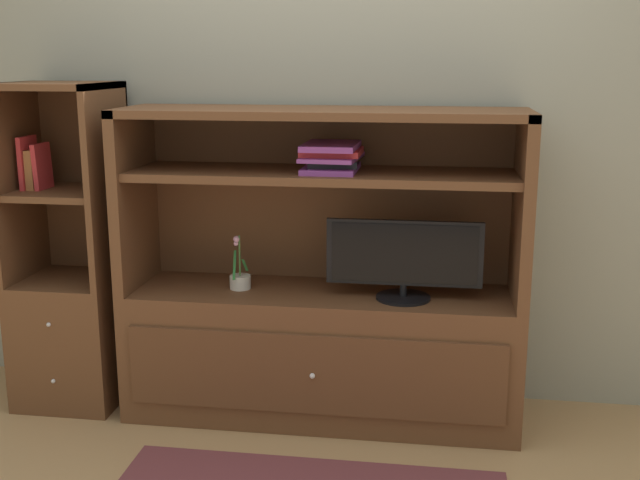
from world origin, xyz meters
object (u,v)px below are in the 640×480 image
potted_plant (240,278)px  bookshelf_tall (73,297)px  upright_book_row (35,166)px  tv_monitor (404,258)px  magazine_stack (332,157)px  media_console (322,319)px

potted_plant → bookshelf_tall: bearing=178.5°
upright_book_row → tv_monitor: bearing=-2.1°
tv_monitor → bookshelf_tall: bearing=177.4°
tv_monitor → bookshelf_tall: size_ratio=0.45×
potted_plant → magazine_stack: bearing=2.1°
media_console → upright_book_row: (-1.34, -0.01, 0.68)m
tv_monitor → potted_plant: 0.76m
tv_monitor → magazine_stack: size_ratio=1.92×
media_console → magazine_stack: media_console is taller
media_console → potted_plant: (-0.38, -0.02, 0.19)m
magazine_stack → upright_book_row: size_ratio=1.45×
upright_book_row → media_console: bearing=0.3°
tv_monitor → upright_book_row: upright_book_row is taller
media_console → magazine_stack: (0.04, -0.00, 0.75)m
media_console → potted_plant: bearing=-177.2°
magazine_stack → bookshelf_tall: bearing=179.7°
media_console → upright_book_row: media_console is taller
tv_monitor → potted_plant: tv_monitor is taller
potted_plant → bookshelf_tall: size_ratio=0.16×
media_console → upright_book_row: bearing=-179.7°
tv_monitor → bookshelf_tall: bookshelf_tall is taller
upright_book_row → bookshelf_tall: bearing=3.7°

